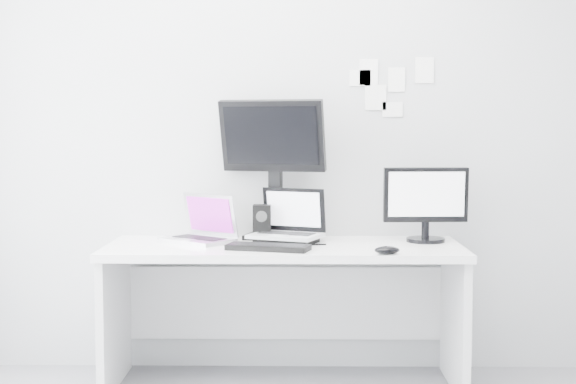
# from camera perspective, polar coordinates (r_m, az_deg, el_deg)

# --- Properties ---
(back_wall) EXTENTS (3.60, 0.00, 3.60)m
(back_wall) POSITION_cam_1_polar(r_m,az_deg,el_deg) (4.54, -0.18, 4.77)
(back_wall) COLOR #B8BABD
(back_wall) RESTS_ON ground
(desk) EXTENTS (1.80, 0.70, 0.73)m
(desk) POSITION_cam_1_polar(r_m,az_deg,el_deg) (4.30, -0.27, -8.44)
(desk) COLOR white
(desk) RESTS_ON ground
(macbook) EXTENTS (0.43, 0.42, 0.26)m
(macbook) POSITION_cam_1_polar(r_m,az_deg,el_deg) (4.33, -6.23, -1.73)
(macbook) COLOR silver
(macbook) RESTS_ON desk
(speaker) EXTENTS (0.10, 0.10, 0.19)m
(speaker) POSITION_cam_1_polar(r_m,az_deg,el_deg) (4.40, -1.79, -2.09)
(speaker) COLOR black
(speaker) RESTS_ON desk
(dell_laptop) EXTENTS (0.42, 0.38, 0.29)m
(dell_laptop) POSITION_cam_1_polar(r_m,az_deg,el_deg) (4.28, -0.17, -1.60)
(dell_laptop) COLOR silver
(dell_laptop) RESTS_ON desk
(rear_monitor) EXTENTS (0.59, 0.34, 0.76)m
(rear_monitor) POSITION_cam_1_polar(r_m,az_deg,el_deg) (4.42, -0.99, 1.67)
(rear_monitor) COLOR black
(rear_monitor) RESTS_ON desk
(samsung_monitor) EXTENTS (0.45, 0.22, 0.40)m
(samsung_monitor) POSITION_cam_1_polar(r_m,az_deg,el_deg) (4.38, 9.40, -0.77)
(samsung_monitor) COLOR black
(samsung_monitor) RESTS_ON desk
(keyboard) EXTENTS (0.42, 0.24, 0.03)m
(keyboard) POSITION_cam_1_polar(r_m,az_deg,el_deg) (4.06, -1.36, -3.79)
(keyboard) COLOR black
(keyboard) RESTS_ON desk
(mouse) EXTENTS (0.13, 0.10, 0.04)m
(mouse) POSITION_cam_1_polar(r_m,az_deg,el_deg) (3.95, 6.78, -3.96)
(mouse) COLOR black
(mouse) RESTS_ON desk
(wall_note_0) EXTENTS (0.10, 0.00, 0.14)m
(wall_note_0) POSITION_cam_1_polar(r_m,az_deg,el_deg) (4.56, 5.53, 8.15)
(wall_note_0) COLOR white
(wall_note_0) RESTS_ON back_wall
(wall_note_1) EXTENTS (0.09, 0.00, 0.13)m
(wall_note_1) POSITION_cam_1_polar(r_m,az_deg,el_deg) (4.57, 7.42, 7.62)
(wall_note_1) COLOR white
(wall_note_1) RESTS_ON back_wall
(wall_note_2) EXTENTS (0.10, 0.00, 0.14)m
(wall_note_2) POSITION_cam_1_polar(r_m,az_deg,el_deg) (4.59, 9.30, 8.21)
(wall_note_2) COLOR white
(wall_note_2) RESTS_ON back_wall
(wall_note_3) EXTENTS (0.11, 0.00, 0.08)m
(wall_note_3) POSITION_cam_1_polar(r_m,az_deg,el_deg) (4.56, 7.15, 5.62)
(wall_note_3) COLOR white
(wall_note_3) RESTS_ON back_wall
(wall_note_4) EXTENTS (0.11, 0.00, 0.09)m
(wall_note_4) POSITION_cam_1_polar(r_m,az_deg,el_deg) (4.55, 4.94, 7.77)
(wall_note_4) COLOR white
(wall_note_4) RESTS_ON back_wall
(wall_note_5) EXTENTS (0.11, 0.00, 0.14)m
(wall_note_5) POSITION_cam_1_polar(r_m,az_deg,el_deg) (4.56, 6.00, 6.43)
(wall_note_5) COLOR white
(wall_note_5) RESTS_ON back_wall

